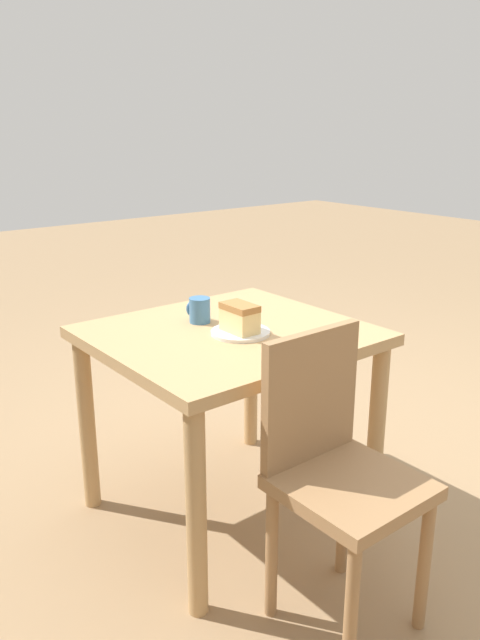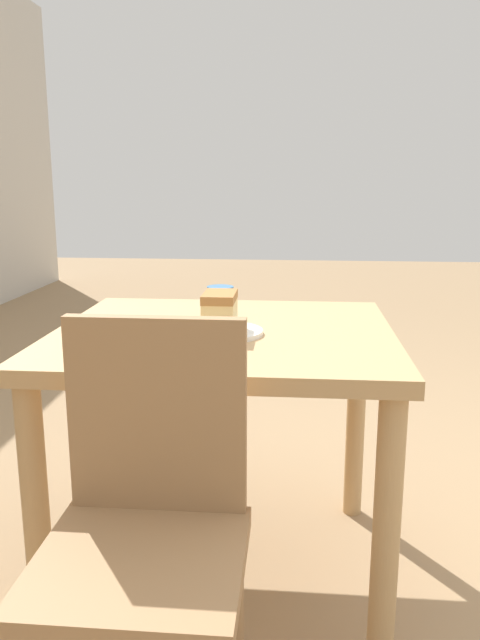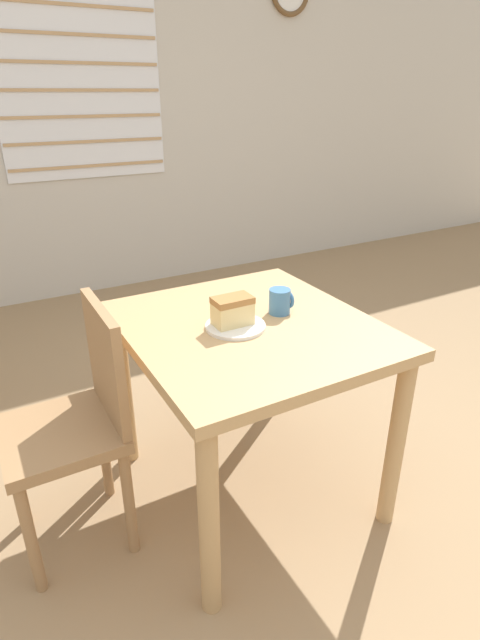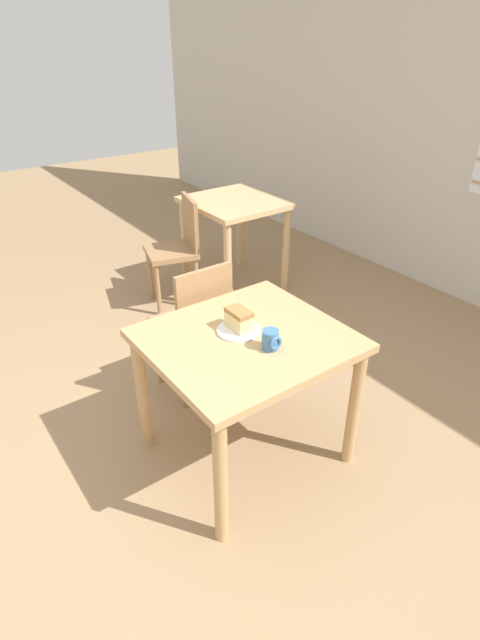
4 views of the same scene
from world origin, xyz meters
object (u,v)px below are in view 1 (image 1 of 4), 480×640
(plate, at_px, (240,332))
(dining_table_near, at_px, (229,360))
(cake_slice, at_px, (240,318))
(coffee_mug, at_px, (199,310))
(chair_near_window, at_px, (336,469))

(plate, bearing_deg, dining_table_near, 4.88)
(cake_slice, distance_m, coffee_mug, 0.21)
(dining_table_near, height_order, coffee_mug, coffee_mug)
(coffee_mug, bearing_deg, dining_table_near, -169.53)
(dining_table_near, bearing_deg, cake_slice, 176.92)
(dining_table_near, relative_size, plate, 4.37)
(chair_near_window, height_order, cake_slice, chair_near_window)
(plate, bearing_deg, cake_slice, 126.68)
(cake_slice, relative_size, coffee_mug, 1.44)
(plate, bearing_deg, coffee_mug, 8.87)
(chair_near_window, relative_size, cake_slice, 6.55)
(dining_table_near, relative_size, chair_near_window, 1.04)
(chair_near_window, distance_m, plate, 0.59)
(dining_table_near, distance_m, chair_near_window, 0.60)
(coffee_mug, bearing_deg, chair_near_window, 176.09)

